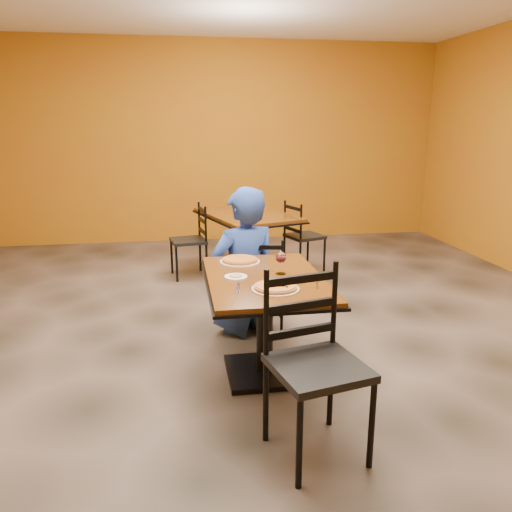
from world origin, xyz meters
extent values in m
cube|color=black|center=(0.00, 0.00, 0.00)|extent=(7.00, 8.00, 0.01)
cube|color=#A35312|center=(0.00, 4.00, 1.50)|extent=(7.00, 0.01, 3.00)
cube|color=#60310F|center=(0.00, -0.50, 0.73)|extent=(0.80, 1.20, 0.03)
cube|color=black|center=(0.00, -0.50, 0.71)|extent=(0.83, 1.23, 0.02)
cylinder|color=black|center=(0.00, -0.50, 0.37)|extent=(0.12, 0.12, 0.66)
cube|color=black|center=(0.00, -0.50, 0.02)|extent=(0.55, 0.55, 0.04)
cube|color=#60310F|center=(0.24, 2.05, 0.73)|extent=(1.23, 1.52, 0.03)
cube|color=black|center=(0.24, 2.05, 0.71)|extent=(1.27, 1.56, 0.02)
cylinder|color=black|center=(0.24, 2.05, 0.37)|extent=(0.13, 0.13, 0.66)
cube|color=black|center=(0.24, 2.05, 0.02)|extent=(0.76, 0.76, 0.04)
imported|color=#1B2698|center=(-0.04, 0.33, 0.64)|extent=(0.73, 0.59, 1.28)
cylinder|color=white|center=(0.02, -0.78, 0.76)|extent=(0.31, 0.31, 0.01)
cylinder|color=maroon|center=(0.02, -0.78, 0.77)|extent=(0.28, 0.28, 0.02)
cylinder|color=white|center=(-0.13, -0.09, 0.76)|extent=(0.31, 0.31, 0.01)
cylinder|color=gold|center=(-0.13, -0.09, 0.77)|extent=(0.28, 0.28, 0.02)
cylinder|color=white|center=(-0.20, -0.48, 0.76)|extent=(0.16, 0.16, 0.01)
cylinder|color=#A88351|center=(-0.20, -0.48, 0.76)|extent=(0.09, 0.09, 0.01)
cube|color=silver|center=(-0.22, -0.73, 0.75)|extent=(0.04, 0.19, 0.00)
cube|color=silver|center=(0.31, -0.72, 0.75)|extent=(0.06, 0.21, 0.00)
camera|label=1|loc=(-0.59, -3.79, 1.79)|focal=35.02mm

